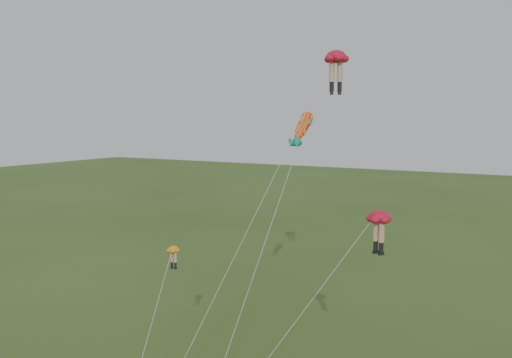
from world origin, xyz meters
The scene contains 4 objects.
legs_kite_red_high centered at (2.97, 11.65, 20.16)m, with size 6.53×13.77×21.02m.
legs_kite_red_mid centered at (8.95, 2.83, 11.20)m, with size 8.18×5.71×11.92m.
legs_kite_yellow centered at (-3.55, 2.03, 7.85)m, with size 2.44×7.60×8.71m.
fish_kite centered at (1.13, 10.61, 15.83)m, with size 1.03×13.17×17.15m.
Camera 1 is at (17.91, -24.57, 16.57)m, focal length 40.00 mm.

